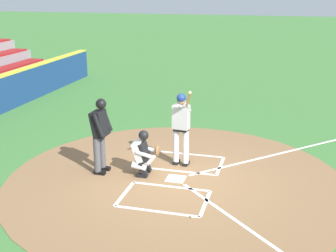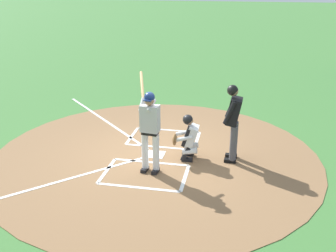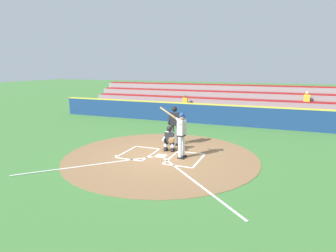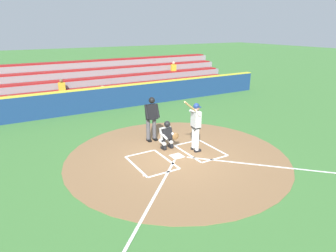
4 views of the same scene
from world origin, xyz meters
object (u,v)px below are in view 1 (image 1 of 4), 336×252
at_px(catcher, 143,152).
at_px(plate_umpire, 100,131).
at_px(batter, 181,124).
at_px(baseball, 192,217).

height_order(catcher, plate_umpire, plate_umpire).
xyz_separation_m(batter, catcher, (0.79, -0.74, -0.51)).
bearing_deg(plate_umpire, batter, 117.74).
bearing_deg(baseball, plate_umpire, -122.25).
distance_m(batter, catcher, 1.20).
distance_m(plate_umpire, baseball, 3.25).
height_order(batter, plate_umpire, batter).
relative_size(batter, baseball, 28.76).
xyz_separation_m(catcher, baseball, (1.77, 1.57, -0.55)).
bearing_deg(baseball, catcher, -138.47).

